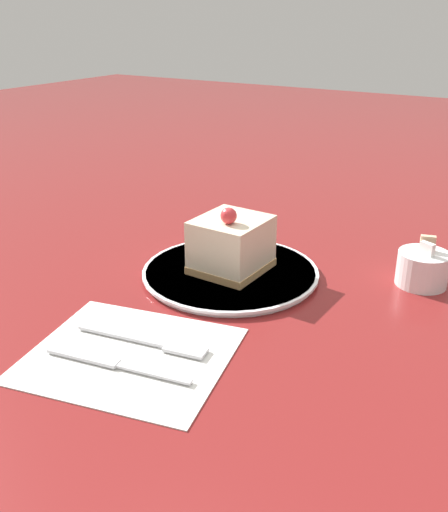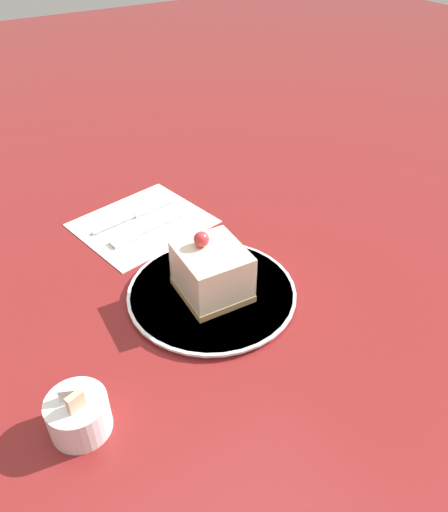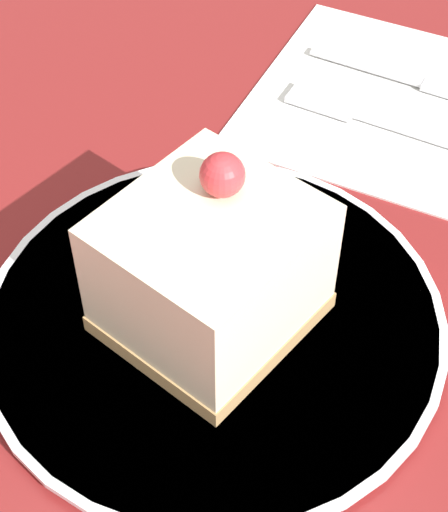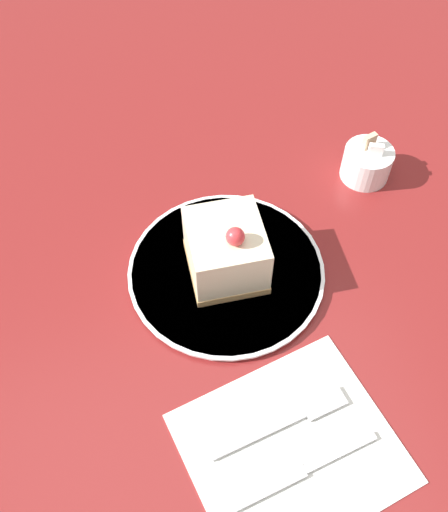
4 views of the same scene
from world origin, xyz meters
TOP-DOWN VIEW (x-y plane):
  - ground_plane at (0.00, 0.00)m, footprint 4.00×4.00m
  - plate at (0.02, -0.00)m, footprint 0.25×0.25m
  - cake_slice at (0.02, -0.00)m, footprint 0.10×0.10m
  - napkin at (0.26, 0.01)m, footprint 0.23×0.25m
  - fork at (0.23, 0.02)m, footprint 0.04×0.16m
  - knife at (0.28, -0.00)m, footprint 0.04×0.17m
  - sugar_bowl at (-0.10, 0.24)m, footprint 0.07×0.07m

SIDE VIEW (x-z plane):
  - ground_plane at x=0.00m, z-range 0.00..0.00m
  - napkin at x=0.26m, z-range 0.00..0.00m
  - fork at x=0.23m, z-range 0.00..0.01m
  - knife at x=0.28m, z-range 0.00..0.01m
  - plate at x=0.02m, z-range 0.00..0.01m
  - sugar_bowl at x=-0.10m, z-range -0.01..0.06m
  - cake_slice at x=0.02m, z-range 0.00..0.10m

